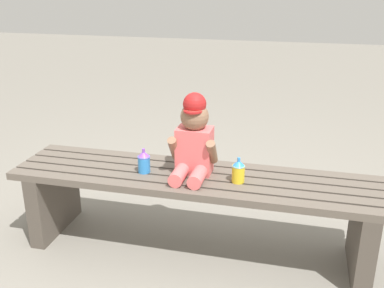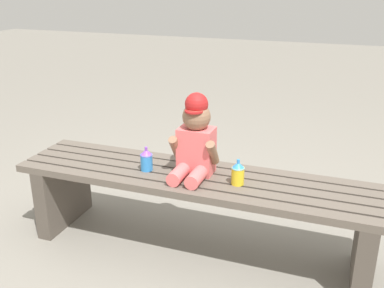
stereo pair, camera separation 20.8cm
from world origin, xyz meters
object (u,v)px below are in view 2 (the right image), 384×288
(child_figure, at_px, (195,140))
(sippy_cup_left, at_px, (146,159))
(park_bench, at_px, (197,198))
(sippy_cup_right, at_px, (238,173))

(child_figure, xyz_separation_m, sippy_cup_left, (-0.24, -0.04, -0.12))
(park_bench, height_order, sippy_cup_left, sippy_cup_left)
(park_bench, distance_m, sippy_cup_right, 0.28)
(park_bench, xyz_separation_m, sippy_cup_left, (-0.26, -0.03, 0.19))
(park_bench, bearing_deg, child_figure, 135.82)
(sippy_cup_left, bearing_deg, park_bench, 6.24)
(park_bench, relative_size, sippy_cup_right, 14.83)
(sippy_cup_left, xyz_separation_m, sippy_cup_right, (0.47, 0.00, 0.00))
(child_figure, relative_size, sippy_cup_left, 3.26)
(sippy_cup_left, height_order, sippy_cup_right, same)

